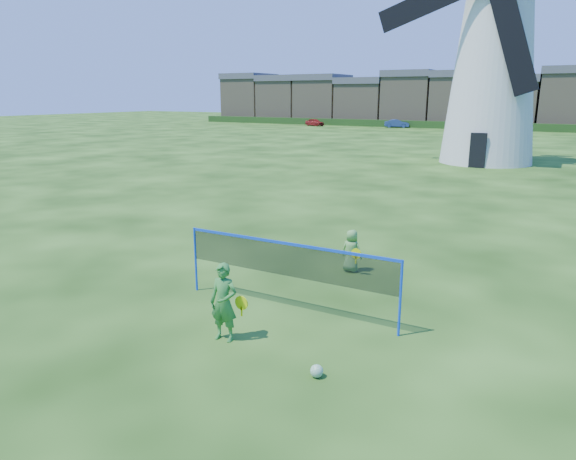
# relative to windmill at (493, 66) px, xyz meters

# --- Properties ---
(ground) EXTENTS (220.00, 220.00, 0.00)m
(ground) POSITION_rel_windmill_xyz_m (0.00, -28.54, -6.41)
(ground) COLOR black
(ground) RESTS_ON ground
(windmill) EXTENTS (14.64, 6.09, 19.08)m
(windmill) POSITION_rel_windmill_xyz_m (0.00, 0.00, 0.00)
(windmill) COLOR white
(windmill) RESTS_ON ground
(badminton_net) EXTENTS (5.05, 0.05, 1.55)m
(badminton_net) POSITION_rel_windmill_xyz_m (0.79, -29.11, -5.27)
(badminton_net) COLOR blue
(badminton_net) RESTS_ON ground
(player_girl) EXTENTS (0.72, 0.42, 1.52)m
(player_girl) POSITION_rel_windmill_xyz_m (0.44, -30.91, -5.65)
(player_girl) COLOR #327E32
(player_girl) RESTS_ON ground
(player_boy) EXTENTS (0.65, 0.43, 1.14)m
(player_boy) POSITION_rel_windmill_xyz_m (0.97, -25.99, -5.84)
(player_boy) COLOR #619F4D
(player_boy) RESTS_ON ground
(play_ball) EXTENTS (0.22, 0.22, 0.22)m
(play_ball) POSITION_rel_windmill_xyz_m (2.59, -31.28, -6.30)
(play_ball) COLOR green
(play_ball) RESTS_ON ground
(terraced_houses) EXTENTS (59.67, 8.40, 8.31)m
(terraced_houses) POSITION_rel_windmill_xyz_m (-22.40, 43.46, -2.42)
(terraced_houses) COLOR #8C7A5D
(terraced_houses) RESTS_ON ground
(hedge) EXTENTS (62.00, 0.80, 1.00)m
(hedge) POSITION_rel_windmill_xyz_m (-22.00, 37.46, -5.91)
(hedge) COLOR #193814
(hedge) RESTS_ON ground
(car_left) EXTENTS (3.50, 2.38, 1.11)m
(car_left) POSITION_rel_windmill_xyz_m (-30.55, 34.46, -5.86)
(car_left) COLOR maroon
(car_left) RESTS_ON ground
(car_right) EXTENTS (3.71, 2.10, 1.16)m
(car_right) POSITION_rel_windmill_xyz_m (-18.29, 36.62, -5.83)
(car_right) COLOR navy
(car_right) RESTS_ON ground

